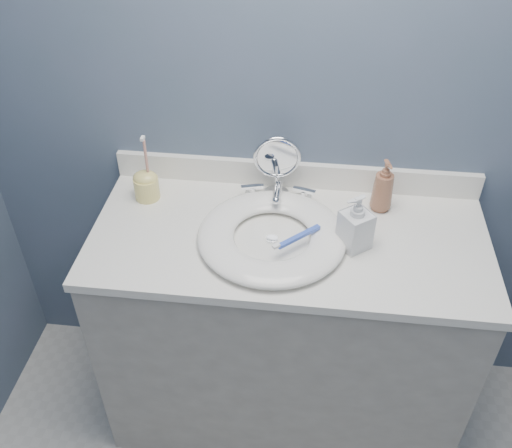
# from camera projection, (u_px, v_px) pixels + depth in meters

# --- Properties ---
(back_wall) EXTENTS (2.20, 0.02, 2.40)m
(back_wall) POSITION_uv_depth(u_px,v_px,m) (299.00, 99.00, 1.75)
(back_wall) COLOR #495B6E
(back_wall) RESTS_ON ground
(vanity_cabinet) EXTENTS (1.20, 0.55, 0.85)m
(vanity_cabinet) POSITION_uv_depth(u_px,v_px,m) (284.00, 332.00, 2.03)
(vanity_cabinet) COLOR #B0ABA1
(vanity_cabinet) RESTS_ON ground
(countertop) EXTENTS (1.22, 0.57, 0.03)m
(countertop) POSITION_uv_depth(u_px,v_px,m) (289.00, 239.00, 1.75)
(countertop) COLOR white
(countertop) RESTS_ON vanity_cabinet
(backsplash) EXTENTS (1.22, 0.02, 0.09)m
(backsplash) POSITION_uv_depth(u_px,v_px,m) (295.00, 175.00, 1.92)
(backsplash) COLOR white
(backsplash) RESTS_ON countertop
(basin) EXTENTS (0.45, 0.45, 0.04)m
(basin) POSITION_uv_depth(u_px,v_px,m) (272.00, 236.00, 1.71)
(basin) COLOR white
(basin) RESTS_ON countertop
(drain) EXTENTS (0.04, 0.04, 0.01)m
(drain) POSITION_uv_depth(u_px,v_px,m) (272.00, 239.00, 1.72)
(drain) COLOR silver
(drain) RESTS_ON countertop
(faucet) EXTENTS (0.25, 0.13, 0.07)m
(faucet) POSITION_uv_depth(u_px,v_px,m) (278.00, 195.00, 1.86)
(faucet) COLOR silver
(faucet) RESTS_ON countertop
(makeup_mirror) EXTENTS (0.15, 0.09, 0.22)m
(makeup_mirror) POSITION_uv_depth(u_px,v_px,m) (277.00, 164.00, 1.83)
(makeup_mirror) COLOR silver
(makeup_mirror) RESTS_ON countertop
(soap_bottle_amber) EXTENTS (0.09, 0.09, 0.18)m
(soap_bottle_amber) POSITION_uv_depth(u_px,v_px,m) (383.00, 186.00, 1.79)
(soap_bottle_amber) COLOR #8F5A40
(soap_bottle_amber) RESTS_ON countertop
(soap_bottle_clear) EXTENTS (0.12, 0.12, 0.18)m
(soap_bottle_clear) POSITION_uv_depth(u_px,v_px,m) (356.00, 222.00, 1.65)
(soap_bottle_clear) COLOR silver
(soap_bottle_clear) RESTS_ON countertop
(toothbrush_holder) EXTENTS (0.08, 0.08, 0.24)m
(toothbrush_holder) POSITION_uv_depth(u_px,v_px,m) (146.00, 184.00, 1.86)
(toothbrush_holder) COLOR #EDDC76
(toothbrush_holder) RESTS_ON countertop
(toothbrush_lying) EXTENTS (0.14, 0.13, 0.02)m
(toothbrush_lying) POSITION_uv_depth(u_px,v_px,m) (297.00, 238.00, 1.67)
(toothbrush_lying) COLOR blue
(toothbrush_lying) RESTS_ON basin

